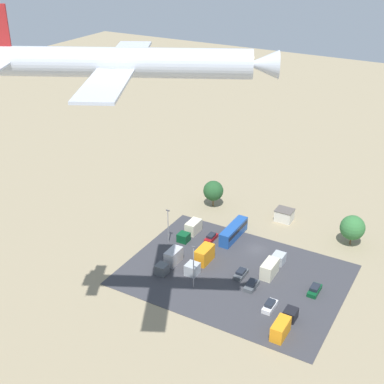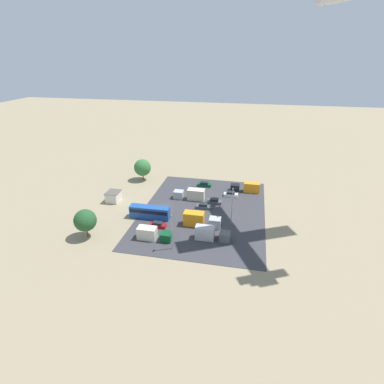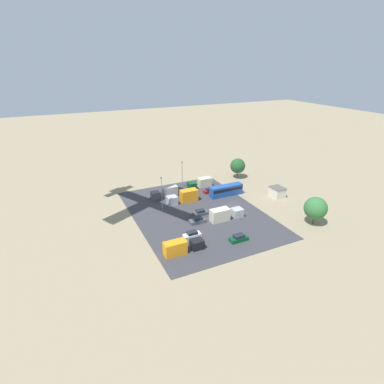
% 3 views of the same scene
% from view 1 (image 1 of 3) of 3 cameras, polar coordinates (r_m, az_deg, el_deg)
% --- Properties ---
extents(ground_plane, '(400.00, 400.00, 0.00)m').
position_cam_1_polar(ground_plane, '(124.59, 6.82, -6.10)').
color(ground_plane, gray).
extents(parking_lot_surface, '(45.70, 33.69, 0.08)m').
position_cam_1_polar(parking_lot_surface, '(115.87, 4.54, -8.78)').
color(parking_lot_surface, '#38383D').
rests_on(parking_lot_surface, ground).
extents(shed_building, '(4.42, 3.80, 3.06)m').
position_cam_1_polar(shed_building, '(136.35, 9.82, -2.44)').
color(shed_building, silver).
rests_on(shed_building, ground).
extents(bus, '(2.51, 10.72, 3.33)m').
position_cam_1_polar(bus, '(127.36, 4.45, -4.18)').
color(bus, '#1E4C9E').
rests_on(bus, ground).
extents(parked_car_0, '(1.71, 4.20, 1.46)m').
position_cam_1_polar(parked_car_0, '(126.86, 2.05, -4.87)').
color(parked_car_0, maroon).
rests_on(parked_car_0, ground).
extents(parked_car_1, '(1.86, 4.06, 1.48)m').
position_cam_1_polar(parked_car_1, '(115.19, 5.24, -8.66)').
color(parked_car_1, '#4C5156').
rests_on(parked_car_1, ground).
extents(parked_car_2, '(1.96, 4.21, 1.58)m').
position_cam_1_polar(parked_car_2, '(112.07, 6.37, -9.84)').
color(parked_car_2, '#4C5156').
rests_on(parked_car_2, ground).
extents(parked_car_3, '(1.87, 4.40, 1.60)m').
position_cam_1_polar(parked_car_3, '(112.92, 12.95, -10.13)').
color(parked_car_3, '#0C4723').
rests_on(parked_car_3, ground).
extents(parked_car_4, '(1.80, 4.29, 1.58)m').
position_cam_1_polar(parked_car_4, '(107.26, 8.31, -11.92)').
color(parked_car_4, silver).
rests_on(parked_car_4, ground).
extents(parked_truck_0, '(2.37, 8.26, 3.26)m').
position_cam_1_polar(parked_truck_0, '(117.45, -2.33, -7.25)').
color(parked_truck_0, '#4C5156').
rests_on(parked_truck_0, ground).
extents(parked_truck_1, '(2.52, 8.18, 2.94)m').
position_cam_1_polar(parked_truck_1, '(128.36, -0.14, -4.05)').
color(parked_truck_1, '#0C4723').
rests_on(parked_truck_1, ground).
extents(parked_truck_2, '(2.31, 9.10, 3.08)m').
position_cam_1_polar(parked_truck_2, '(102.23, 9.72, -13.78)').
color(parked_truck_2, black).
rests_on(parked_truck_2, ground).
extents(parked_truck_3, '(2.60, 9.40, 3.57)m').
position_cam_1_polar(parked_truck_3, '(117.54, 0.98, -7.12)').
color(parked_truck_3, '#ADB2B7').
rests_on(parked_truck_3, ground).
extents(parked_truck_4, '(2.50, 9.34, 3.30)m').
position_cam_1_polar(parked_truck_4, '(116.72, 8.55, -7.80)').
color(parked_truck_4, '#ADB2B7').
rests_on(parked_truck_4, ground).
extents(tree_near_shed, '(5.29, 5.29, 7.17)m').
position_cam_1_polar(tree_near_shed, '(139.82, 2.29, 0.13)').
color(tree_near_shed, brown).
rests_on(tree_near_shed, ground).
extents(tree_apron_mid, '(5.77, 5.77, 7.40)m').
position_cam_1_polar(tree_apron_mid, '(128.62, 16.75, -3.67)').
color(tree_apron_mid, brown).
rests_on(tree_apron_mid, ground).
extents(light_pole_lot_centre, '(0.90, 0.28, 9.91)m').
position_cam_1_polar(light_pole_lot_centre, '(108.80, 0.16, -7.84)').
color(light_pole_lot_centre, gray).
rests_on(light_pole_lot_centre, ground).
extents(light_pole_lot_edge, '(0.90, 0.28, 8.67)m').
position_cam_1_polar(light_pole_lot_edge, '(123.76, -2.57, -3.52)').
color(light_pole_lot_edge, gray).
rests_on(light_pole_lot_edge, ground).
extents(airplane, '(33.97, 28.51, 8.58)m').
position_cam_1_polar(airplane, '(67.45, -6.80, 13.53)').
color(airplane, silver).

